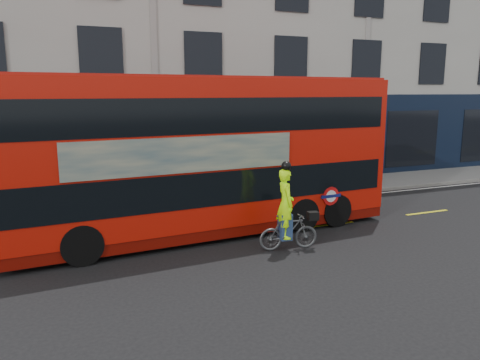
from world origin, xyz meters
TOP-DOWN VIEW (x-y plane):
  - ground at (0.00, 0.00)m, footprint 120.00×120.00m
  - pavement at (0.00, 6.50)m, footprint 60.00×3.00m
  - kerb at (0.00, 5.00)m, footprint 60.00×0.12m
  - building_terrace at (0.00, 12.94)m, footprint 50.00×10.07m
  - road_edge_line at (0.00, 4.70)m, footprint 58.00×0.10m
  - lane_dashes at (0.00, 1.50)m, footprint 58.00×0.12m
  - bus at (0.18, 2.20)m, footprint 11.46×3.34m
  - cyclist at (1.66, -0.09)m, footprint 1.66×0.73m

SIDE VIEW (x-z plane):
  - ground at x=0.00m, z-range 0.00..0.00m
  - road_edge_line at x=0.00m, z-range 0.00..0.01m
  - lane_dashes at x=0.00m, z-range 0.00..0.01m
  - pavement at x=0.00m, z-range 0.00..0.12m
  - kerb at x=0.00m, z-range 0.00..0.13m
  - cyclist at x=1.66m, z-range -0.37..2.03m
  - bus at x=0.18m, z-range 0.06..4.62m
  - building_terrace at x=0.00m, z-range -0.01..14.99m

